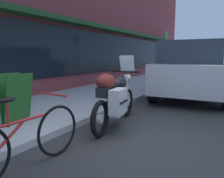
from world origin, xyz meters
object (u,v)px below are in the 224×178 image
parked_bicycle (24,141)px  sandwich_board_sign (15,99)px  parking_sign_pole (165,52)px  touring_motorcycle (115,97)px  parked_minivan (195,69)px

parked_bicycle → sandwich_board_sign: (0.99, 1.45, 0.21)m
parking_sign_pole → parked_bicycle: bearing=-174.2°
sandwich_board_sign → touring_motorcycle: bearing=-56.2°
parked_bicycle → parking_sign_pole: parking_sign_pole is taller
parked_bicycle → sandwich_board_sign: sandwich_board_sign is taller
parked_bicycle → parking_sign_pole: bearing=5.8°
sandwich_board_sign → parked_bicycle: bearing=-124.2°
touring_motorcycle → parked_bicycle: (-2.04, 0.12, -0.22)m
parked_minivan → parked_bicycle: bearing=171.6°
touring_motorcycle → parking_sign_pole: parking_sign_pole is taller
parked_minivan → sandwich_board_sign: parked_minivan is taller
touring_motorcycle → parking_sign_pole: (6.74, 1.01, 0.96)m
touring_motorcycle → parked_bicycle: 2.05m
touring_motorcycle → sandwich_board_sign: 1.89m
parked_minivan → parking_sign_pole: size_ratio=1.95×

